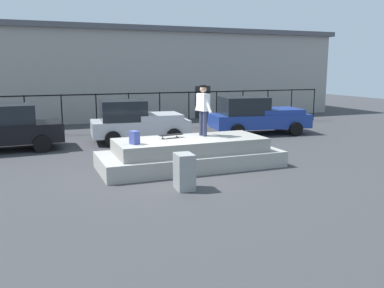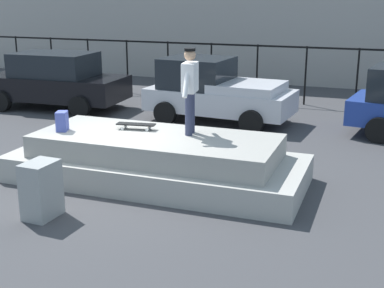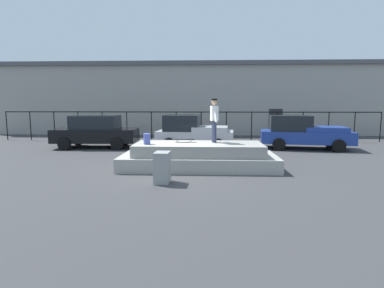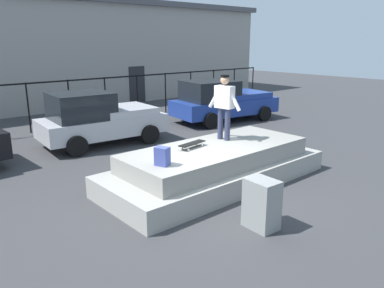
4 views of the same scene
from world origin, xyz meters
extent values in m
plane|color=#38383A|center=(0.00, 0.00, 0.00)|extent=(60.00, 60.00, 0.00)
cube|color=#9E9B93|center=(0.82, 0.48, 0.25)|extent=(5.71, 2.35, 0.50)
cube|color=gray|center=(0.82, 0.48, 0.71)|extent=(4.68, 1.93, 0.42)
cylinder|color=#2D334C|center=(1.41, 0.69, 1.33)|extent=(0.14, 0.14, 0.82)
cylinder|color=#2D334C|center=(1.38, 0.91, 1.33)|extent=(0.14, 0.14, 0.82)
cube|color=silver|center=(1.40, 0.80, 2.01)|extent=(0.30, 0.50, 0.56)
cylinder|color=silver|center=(1.44, 0.51, 1.98)|extent=(0.15, 0.42, 0.57)
cylinder|color=silver|center=(1.36, 1.08, 1.98)|extent=(0.15, 0.42, 0.57)
sphere|color=tan|center=(1.40, 0.80, 2.43)|extent=(0.22, 0.22, 0.22)
cylinder|color=black|center=(1.40, 0.80, 2.53)|extent=(0.24, 0.24, 0.05)
cube|color=black|center=(0.27, 0.74, 1.03)|extent=(0.80, 0.31, 0.02)
cylinder|color=silver|center=(0.54, 0.68, 0.95)|extent=(0.06, 0.04, 0.06)
cylinder|color=silver|center=(0.51, 0.87, 0.95)|extent=(0.06, 0.04, 0.06)
cylinder|color=silver|center=(0.04, 0.60, 0.95)|extent=(0.06, 0.04, 0.06)
cylinder|color=silver|center=(0.01, 0.80, 0.95)|extent=(0.06, 0.04, 0.06)
cube|color=#3F4C99|center=(-1.04, 0.15, 1.11)|extent=(0.28, 0.33, 0.39)
cube|color=#B7B7BC|center=(0.52, 5.56, 0.63)|extent=(4.18, 2.15, 0.61)
cube|color=black|center=(-0.18, 5.62, 1.36)|extent=(1.95, 1.82, 0.84)
cube|color=#B7B7BC|center=(1.33, 5.49, 1.05)|extent=(1.96, 1.87, 0.24)
cylinder|color=black|center=(-0.65, 6.59, 0.32)|extent=(0.66, 0.27, 0.64)
cylinder|color=black|center=(-0.80, 4.74, 0.32)|extent=(0.66, 0.27, 0.64)
cylinder|color=black|center=(1.85, 6.38, 0.32)|extent=(0.66, 0.27, 0.64)
cylinder|color=black|center=(1.70, 4.53, 0.32)|extent=(0.66, 0.27, 0.64)
cube|color=navy|center=(6.36, 5.56, 0.64)|extent=(4.81, 2.55, 0.63)
cube|color=black|center=(5.56, 5.68, 1.36)|extent=(2.30, 2.03, 0.81)
cube|color=navy|center=(7.26, 5.43, 1.07)|extent=(2.30, 2.08, 0.24)
cylinder|color=black|center=(5.10, 6.73, 0.32)|extent=(0.67, 0.31, 0.64)
cylinder|color=black|center=(4.81, 4.82, 0.32)|extent=(0.67, 0.31, 0.64)
cylinder|color=black|center=(7.90, 6.31, 0.32)|extent=(0.67, 0.31, 0.64)
cylinder|color=black|center=(7.62, 4.40, 0.32)|extent=(0.67, 0.31, 0.64)
cube|color=gray|center=(-0.22, -1.77, 0.47)|extent=(0.47, 0.62, 0.94)
cylinder|color=black|center=(-0.80, 8.77, 0.95)|extent=(0.06, 0.06, 1.89)
cylinder|color=black|center=(0.80, 8.77, 0.95)|extent=(0.06, 0.06, 1.89)
cylinder|color=black|center=(2.40, 8.77, 0.95)|extent=(0.06, 0.06, 1.89)
cylinder|color=black|center=(4.00, 8.77, 0.95)|extent=(0.06, 0.06, 1.89)
cylinder|color=black|center=(5.60, 8.77, 0.95)|extent=(0.06, 0.06, 1.89)
cylinder|color=black|center=(7.20, 8.77, 0.95)|extent=(0.06, 0.06, 1.89)
cylinder|color=black|center=(8.80, 8.77, 0.95)|extent=(0.06, 0.06, 1.89)
cylinder|color=black|center=(10.40, 8.77, 0.95)|extent=(0.06, 0.06, 1.89)
cylinder|color=black|center=(12.00, 8.77, 0.95)|extent=(0.06, 0.06, 1.89)
cube|color=black|center=(0.00, 8.77, 1.85)|extent=(24.00, 0.04, 0.06)
cube|color=#262628|center=(6.31, 12.31, 1.00)|extent=(1.00, 0.06, 2.00)
camera|label=1|loc=(-3.84, -11.43, 3.10)|focal=38.64mm
camera|label=2|loc=(4.87, -8.50, 3.57)|focal=49.75mm
camera|label=3|loc=(1.07, -10.69, 2.37)|focal=28.50mm
camera|label=4|loc=(-5.43, -5.79, 3.37)|focal=35.66mm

